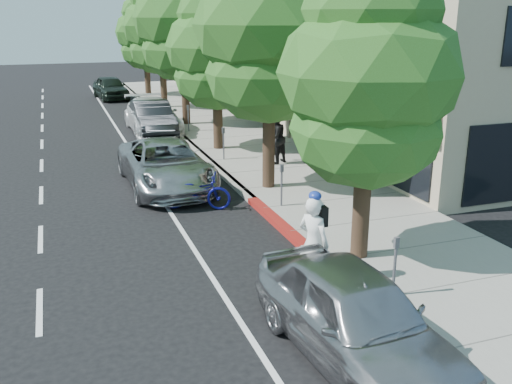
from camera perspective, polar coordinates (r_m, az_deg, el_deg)
name	(u,v)px	position (r m, az deg, el deg)	size (l,w,h in m)	color
ground	(290,236)	(15.06, 3.45, -4.43)	(120.00, 120.00, 0.00)	black
sidewalk	(266,158)	(22.94, 0.97, 3.46)	(4.60, 56.00, 0.15)	gray
curb	(210,162)	(22.26, -4.59, 2.98)	(0.30, 56.00, 0.15)	#9E998E
curb_red_segment	(276,221)	(15.90, 2.05, -2.92)	(0.32, 4.00, 0.15)	maroon
storefront_building	(323,52)	(34.43, 6.72, 13.77)	(10.00, 36.00, 7.00)	#B9AC8E
street_tree_0	(369,78)	(12.68, 11.23, 11.17)	(4.01, 4.01, 6.88)	black
street_tree_1	(269,29)	(18.04, 1.36, 16.03)	(4.73, 4.73, 8.25)	black
street_tree_2	(216,49)	(23.78, -3.98, 14.09)	(4.16, 4.16, 6.87)	black
street_tree_3	(183,20)	(29.56, -7.33, 16.68)	(5.00, 5.00, 8.51)	black
street_tree_4	(161,28)	(35.45, -9.50, 15.91)	(4.54, 4.54, 7.75)	black
street_tree_5	(145,33)	(41.37, -11.04, 15.32)	(4.10, 4.10, 6.96)	black
cyclist	(314,243)	(12.00, 5.77, -5.10)	(0.74, 0.49, 2.03)	white
bicycle	(196,192)	(17.02, -6.03, 0.05)	(0.73, 2.08, 1.09)	navy
silver_suv	(166,165)	(19.26, -9.01, 2.69)	(2.58, 5.59, 1.55)	#A8A9AD
dark_sedan	(152,118)	(28.12, -10.33, 7.28)	(1.69, 4.84, 1.59)	black
white_pickup	(152,116)	(28.78, -10.34, 7.52)	(2.25, 5.54, 1.61)	silver
dark_suv_far	(111,88)	(40.96, -14.34, 10.09)	(1.83, 4.55, 1.55)	black
near_car_a	(355,316)	(9.79, 9.87, -12.14)	(1.90, 4.73, 1.61)	#A1A0A5
pedestrian	(275,138)	(21.55, 1.95, 5.44)	(0.96, 0.75, 1.98)	black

